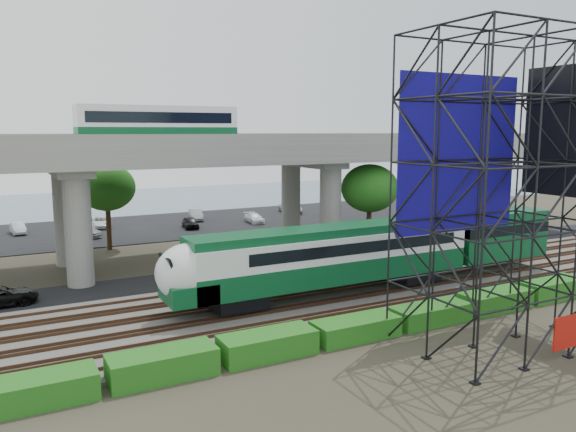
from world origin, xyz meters
TOP-DOWN VIEW (x-y plane):
  - ground at (0.00, 0.00)m, footprint 140.00×140.00m
  - ballast_bed at (0.00, 2.00)m, footprint 90.00×12.00m
  - service_road at (0.00, 10.50)m, footprint 90.00×5.00m
  - parking_lot at (0.00, 34.00)m, footprint 90.00×18.00m
  - harbor_water at (0.00, 56.00)m, footprint 140.00×40.00m
  - rail_tracks at (0.00, 2.00)m, footprint 90.00×9.52m
  - commuter_train at (5.82, 2.00)m, footprint 29.30×3.06m
  - overpass at (-0.25, 16.00)m, footprint 80.00×12.00m
  - scaffold_tower at (6.95, -7.98)m, footprint 9.36×6.36m
  - hedge_strip at (1.01, -4.30)m, footprint 34.60×1.80m
  - trees at (-4.67, 16.17)m, footprint 40.94×16.94m
  - parked_cars at (1.96, 33.80)m, footprint 39.24×9.77m

SIDE VIEW (x-z plane):
  - ground at x=0.00m, z-range 0.00..0.00m
  - harbor_water at x=0.00m, z-range 0.00..0.03m
  - service_road at x=0.00m, z-range 0.00..0.08m
  - parking_lot at x=0.00m, z-range 0.00..0.08m
  - ballast_bed at x=0.00m, z-range 0.00..0.20m
  - rail_tracks at x=0.00m, z-range 0.20..0.36m
  - hedge_strip at x=1.01m, z-range -0.04..1.16m
  - parked_cars at x=1.96m, z-range 0.03..1.34m
  - commuter_train at x=5.82m, z-range 0.73..5.03m
  - trees at x=-4.67m, z-range 1.73..9.42m
  - scaffold_tower at x=6.95m, z-range -0.03..14.97m
  - overpass at x=-0.25m, z-range 2.01..14.41m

